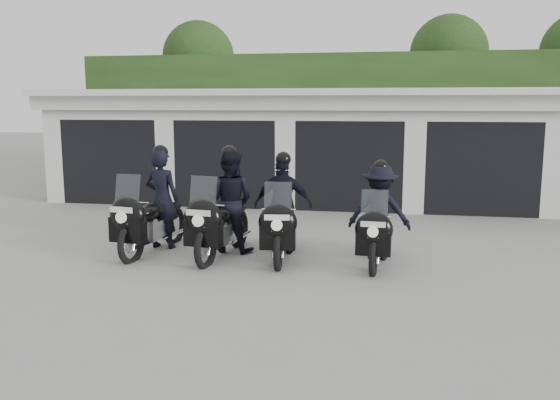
% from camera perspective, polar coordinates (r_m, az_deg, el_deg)
% --- Properties ---
extents(ground, '(80.00, 80.00, 0.00)m').
position_cam_1_polar(ground, '(9.26, 4.22, -7.16)').
color(ground, gray).
rests_on(ground, ground).
extents(garage_block, '(16.40, 6.80, 2.96)m').
position_cam_1_polar(garage_block, '(16.96, 7.22, 5.19)').
color(garage_block, silver).
rests_on(garage_block, ground).
extents(background_vegetation, '(20.00, 3.90, 5.80)m').
position_cam_1_polar(background_vegetation, '(21.76, 9.01, 9.59)').
color(background_vegetation, '#1C3714').
rests_on(background_vegetation, ground).
extents(police_bike_a, '(0.86, 2.23, 1.94)m').
position_cam_1_polar(police_bike_a, '(10.72, -12.09, -0.84)').
color(police_bike_a, black).
rests_on(police_bike_a, ground).
extents(police_bike_b, '(0.96, 2.24, 1.95)m').
position_cam_1_polar(police_bike_b, '(10.35, -5.26, -0.75)').
color(police_bike_b, black).
rests_on(police_bike_b, ground).
extents(police_bike_c, '(1.06, 2.13, 1.85)m').
position_cam_1_polar(police_bike_c, '(10.18, 0.23, -1.10)').
color(police_bike_c, black).
rests_on(police_bike_c, ground).
extents(police_bike_d, '(1.08, 2.01, 1.75)m').
position_cam_1_polar(police_bike_d, '(9.97, 9.46, -1.68)').
color(police_bike_d, black).
rests_on(police_bike_d, ground).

